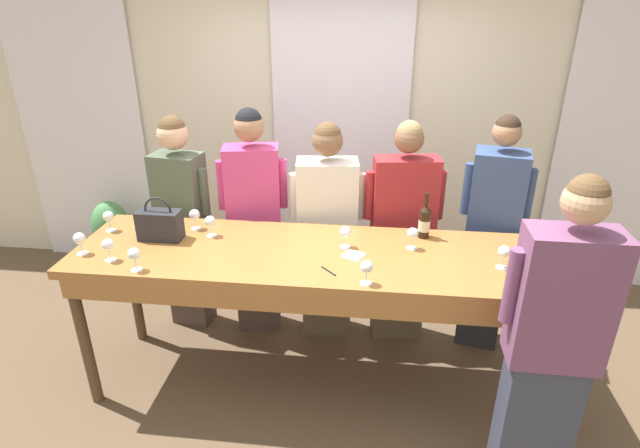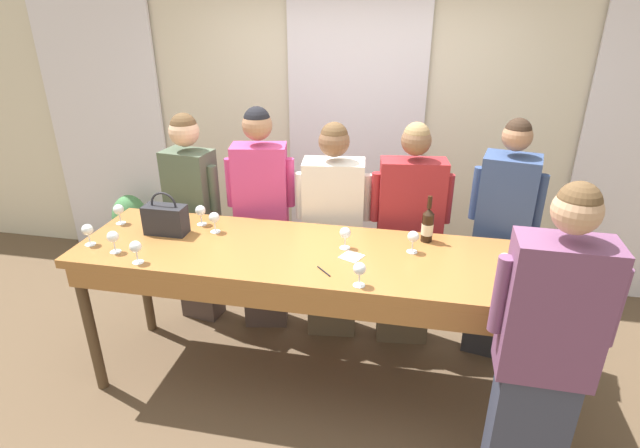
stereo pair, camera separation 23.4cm
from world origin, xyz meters
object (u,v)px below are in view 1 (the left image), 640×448
Objects in this scene: tasting_bar at (318,267)px; wine_glass_near_host at (564,276)px; host_pouring at (551,348)px; wine_bottle at (424,221)px; guest_olive_jacket at (183,220)px; guest_striped_shirt at (402,233)px; potted_plant at (112,235)px; wine_glass_center_right at (108,245)px; guest_pink_top at (254,221)px; wine_glass_back_left at (108,217)px; wine_glass_center_mid at (556,262)px; guest_navy_coat at (491,235)px; wine_glass_by_bottle at (134,255)px; handbag at (160,224)px; wine_glass_front_left at (210,222)px; wine_glass_front_right at (367,268)px; wine_glass_back_mid at (504,253)px; wine_glass_back_right at (345,233)px; guest_cream_sweater at (327,232)px; wine_glass_center_left at (79,239)px; wine_glass_front_mid at (195,215)px; wine_glass_by_handbag at (413,234)px.

wine_glass_near_host is (1.31, -0.28, 0.19)m from tasting_bar.
tasting_bar is 1.34m from host_pouring.
guest_olive_jacket reaches higher than wine_bottle.
tasting_bar is at bearing 167.90° from wine_glass_near_host.
guest_striped_shirt reaches higher than potted_plant.
guest_pink_top reaches higher than wine_glass_center_right.
wine_bottle is at bearing -10.70° from guest_olive_jacket.
wine_glass_back_left reaches higher than potted_plant.
potted_plant is (-3.29, 1.98, -0.54)m from host_pouring.
tasting_bar is 1.34m from wine_glass_center_mid.
wine_glass_center_right is 0.08× the size of guest_navy_coat.
host_pouring reaches higher than wine_glass_by_bottle.
handbag is at bearing 174.77° from tasting_bar.
wine_glass_back_left is (-0.69, -0.00, 0.00)m from wine_glass_front_left.
tasting_bar is 1.32m from guest_navy_coat.
wine_bottle is at bearing 3.93° from wine_glass_back_left.
guest_striped_shirt is at bearing 108.97° from wine_bottle.
guest_pink_top is 1.00× the size of guest_navy_coat.
wine_glass_by_bottle is (-2.31, -0.03, 0.00)m from wine_glass_near_host.
guest_striped_shirt reaches higher than wine_glass_front_right.
wine_glass_front_left is at bearing 156.90° from host_pouring.
wine_glass_center_mid is 0.08× the size of guest_striped_shirt.
wine_glass_front_left is 1.00× the size of wine_glass_back_mid.
potted_plant is at bearing 140.09° from wine_glass_front_left.
wine_glass_center_right is 0.19× the size of potted_plant.
wine_glass_center_mid and wine_glass_near_host have the same top height.
wine_glass_back_right is (1.36, 0.33, -0.00)m from wine_glass_center_right.
guest_olive_jacket is 0.55m from guest_pink_top.
wine_glass_by_bottle is 0.08× the size of guest_navy_coat.
guest_olive_jacket is at bearing -180.00° from guest_cream_sweater.
guest_navy_coat is at bearing 10.44° from wine_glass_back_left.
wine_glass_front_right is at bearing -5.08° from wine_glass_center_left.
guest_pink_top is (-0.85, 0.95, -0.19)m from wine_glass_front_right.
wine_glass_center_right is 1.00× the size of wine_glass_near_host.
handbag is at bearing -134.20° from wine_glass_front_mid.
tasting_bar is 21.59× the size of wine_glass_by_handbag.
wine_glass_back_left is 1.00× the size of wine_glass_back_right.
wine_glass_center_right is 1.95m from guest_striped_shirt.
guest_olive_jacket reaches higher than wine_glass_center_mid.
guest_striped_shirt is at bearing 0.00° from guest_olive_jacket.
wine_glass_back_left is 2.01m from guest_striped_shirt.
potted_plant is (-1.56, 0.70, -0.54)m from guest_pink_top.
wine_bottle is at bearing 20.81° from wine_glass_by_bottle.
wine_glass_front_right and wine_glass_center_right have the same top height.
guest_striped_shirt is (1.94, 0.80, -0.24)m from wine_glass_center_left.
wine_glass_back_left is 0.08× the size of guest_cream_sweater.
guest_navy_coat reaches higher than wine_glass_by_handbag.
wine_glass_back_left and wine_glass_by_bottle have the same top height.
guest_olive_jacket reaches higher than wine_glass_front_mid.
guest_cream_sweater is at bearing 153.37° from wine_bottle.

